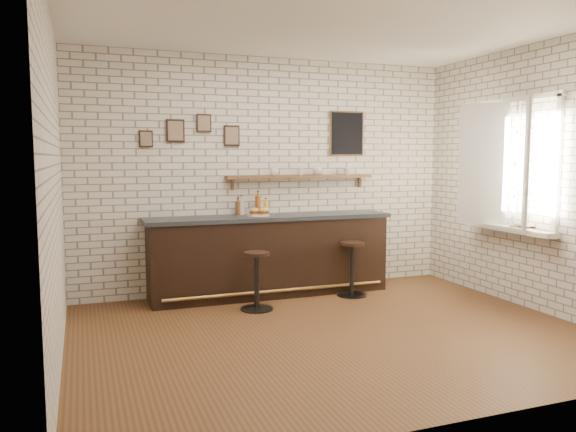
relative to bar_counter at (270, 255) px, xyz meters
name	(u,v)px	position (x,y,z in m)	size (l,w,h in m)	color
ground	(333,333)	(0.09, -1.70, -0.51)	(5.00, 5.00, 0.00)	brown
bar_counter	(270,255)	(0.00, 0.00, 0.00)	(3.10, 0.65, 1.01)	black
sandwich_plate	(259,215)	(-0.15, -0.01, 0.51)	(0.28, 0.28, 0.01)	white
ciabatta_sandwich	(259,212)	(-0.14, -0.01, 0.56)	(0.26, 0.18, 0.08)	#DDA75A
potato_chips	(257,215)	(-0.17, -0.01, 0.52)	(0.25, 0.19, 0.00)	#EDB253
bitters_bottle_brown	(238,208)	(-0.36, 0.18, 0.59)	(0.07, 0.07, 0.22)	brown
bitters_bottle_white	(241,207)	(-0.32, 0.18, 0.60)	(0.06, 0.06, 0.25)	beige
bitters_bottle_amber	(258,205)	(-0.10, 0.18, 0.63)	(0.07, 0.07, 0.30)	#934917
condiment_bottle_yellow	(266,207)	(0.01, 0.18, 0.59)	(0.06, 0.06, 0.21)	yellow
bar_stool_left	(257,279)	(-0.37, -0.62, -0.15)	(0.39, 0.39, 0.67)	black
bar_stool_right	(352,267)	(0.95, -0.41, -0.14)	(0.38, 0.38, 0.68)	black
wall_shelf	(301,177)	(0.49, 0.20, 0.97)	(2.00, 0.18, 0.18)	brown
shelf_cup_a	(274,172)	(0.13, 0.20, 1.04)	(0.11, 0.11, 0.09)	white
shelf_cup_b	(301,172)	(0.50, 0.20, 1.04)	(0.09, 0.09, 0.08)	white
shelf_cup_c	(317,171)	(0.73, 0.20, 1.05)	(0.13, 0.13, 0.10)	white
shelf_cup_d	(347,171)	(1.17, 0.20, 1.04)	(0.10, 0.10, 0.09)	white
back_wall_decor	(286,133)	(0.32, 0.28, 1.54)	(2.96, 0.02, 0.56)	black
window_sill	(509,229)	(2.49, -1.40, 0.39)	(0.20, 1.35, 0.06)	white
casement_window	(509,164)	(2.45, -1.40, 1.14)	(0.40, 1.30, 1.56)	white
book_lower	(518,227)	(2.47, -1.56, 0.43)	(0.15, 0.20, 0.02)	tan
book_upper	(518,225)	(2.47, -1.57, 0.45)	(0.15, 0.21, 0.02)	tan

